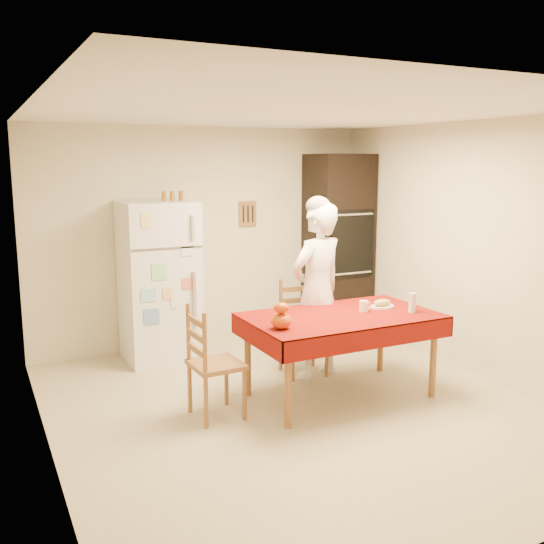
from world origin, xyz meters
TOP-DOWN VIEW (x-y plane):
  - floor at (0.00, 0.00)m, footprint 4.50×4.50m
  - room_shell at (0.00, 0.00)m, footprint 4.02×4.52m
  - refrigerator at (-0.65, 1.88)m, footprint 0.75×0.74m
  - oven_cabinet at (1.63, 1.93)m, footprint 0.70×0.62m
  - dining_table at (0.49, 0.09)m, footprint 1.70×1.00m
  - chair_far at (0.50, 0.82)m, footprint 0.47×0.45m
  - chair_left at (-0.74, 0.17)m, footprint 0.41×0.43m
  - seated_woman at (0.56, 0.63)m, footprint 0.72×0.57m
  - coffee_mug at (0.74, 0.10)m, footprint 0.08×0.08m
  - pumpkin_lower at (-0.20, -0.08)m, footprint 0.17×0.17m
  - pumpkin_upper at (-0.20, -0.08)m, footprint 0.12×0.12m
  - wine_glass at (1.12, -0.11)m, footprint 0.07×0.07m
  - bread_plate at (0.98, 0.15)m, footprint 0.24×0.24m
  - bread_loaf at (0.98, 0.15)m, footprint 0.18×0.10m
  - spice_jar_left at (-0.55, 1.93)m, footprint 0.05×0.05m
  - spice_jar_mid at (-0.46, 1.93)m, footprint 0.05×0.05m
  - spice_jar_right at (-0.36, 1.93)m, footprint 0.05×0.05m

SIDE VIEW (x-z plane):
  - floor at x=0.00m, z-range 0.00..0.00m
  - chair_far at x=0.50m, z-range 0.03..0.98m
  - chair_left at x=-0.74m, z-range 0.03..0.98m
  - dining_table at x=0.49m, z-range 0.31..1.07m
  - bread_plate at x=0.98m, z-range 0.76..0.78m
  - bread_loaf at x=0.98m, z-range 0.78..0.84m
  - coffee_mug at x=0.74m, z-range 0.76..0.86m
  - pumpkin_lower at x=-0.20m, z-range 0.76..0.89m
  - wine_glass at x=1.12m, z-range 0.76..0.94m
  - refrigerator at x=-0.65m, z-range 0.00..1.70m
  - seated_woman at x=0.56m, z-range 0.00..1.73m
  - pumpkin_upper at x=-0.20m, z-range 0.89..0.98m
  - oven_cabinet at x=1.63m, z-range 0.00..2.20m
  - room_shell at x=0.00m, z-range 0.37..2.88m
  - spice_jar_left at x=-0.55m, z-range 1.70..1.80m
  - spice_jar_mid at x=-0.46m, z-range 1.70..1.80m
  - spice_jar_right at x=-0.36m, z-range 1.70..1.80m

